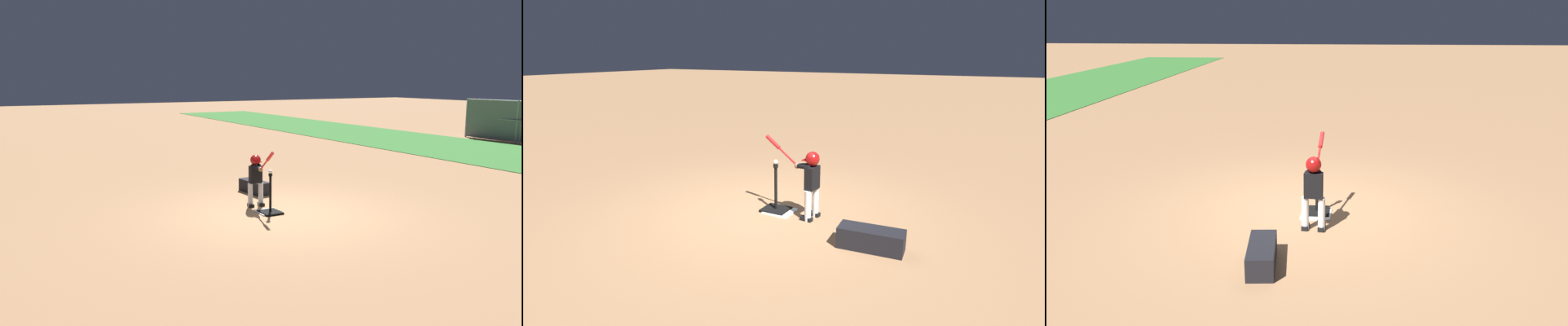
% 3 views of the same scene
% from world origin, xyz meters
% --- Properties ---
extents(ground_plane, '(90.00, 90.00, 0.00)m').
position_xyz_m(ground_plane, '(0.00, 0.00, 0.00)').
color(ground_plane, '#99704C').
extents(home_plate, '(0.45, 0.45, 0.02)m').
position_xyz_m(home_plate, '(-0.22, -0.16, 0.01)').
color(home_plate, white).
rests_on(home_plate, ground_plane).
extents(batting_tee, '(0.41, 0.37, 0.77)m').
position_xyz_m(batting_tee, '(-0.13, -0.17, 0.12)').
color(batting_tee, black).
rests_on(batting_tee, ground_plane).
extents(batter_child, '(0.95, 0.34, 1.22)m').
position_xyz_m(batter_child, '(-0.73, -0.15, 0.67)').
color(batter_child, silver).
rests_on(batter_child, ground_plane).
extents(baseball, '(0.07, 0.07, 0.07)m').
position_xyz_m(baseball, '(-0.13, -0.17, 0.81)').
color(baseball, white).
rests_on(baseball, batting_tee).
extents(equipment_bag, '(0.86, 0.39, 0.28)m').
position_xyz_m(equipment_bag, '(-1.86, 0.39, 0.14)').
color(equipment_bag, black).
rests_on(equipment_bag, ground_plane).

